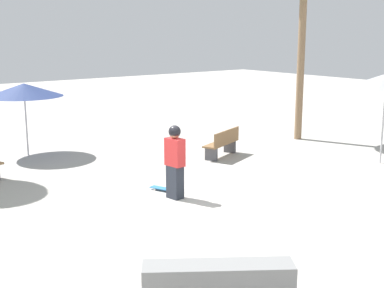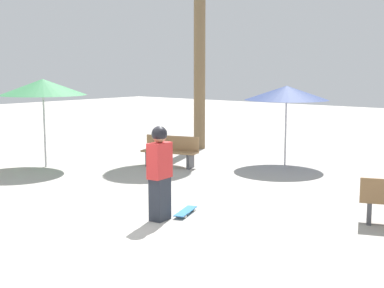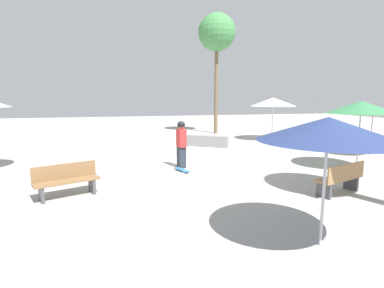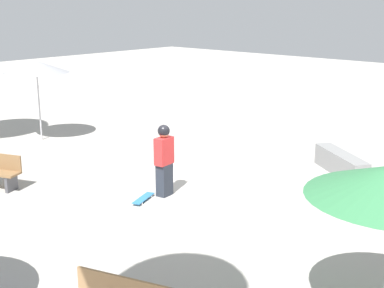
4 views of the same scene
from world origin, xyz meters
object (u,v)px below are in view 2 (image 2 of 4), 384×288
shade_umbrella_navy (287,93)px  shade_umbrella_green (43,87)px  bench_near (170,151)px  skater_main (160,170)px  skateboard (186,211)px

shade_umbrella_navy → shade_umbrella_green: bearing=42.4°
shade_umbrella_navy → bench_near: bearing=44.2°
skater_main → shade_umbrella_green: 6.47m
skater_main → bench_near: (3.43, -4.07, -0.50)m
skateboard → shade_umbrella_green: shade_umbrella_green is taller
skateboard → shade_umbrella_navy: bearing=-8.7°
skateboard → skater_main: bearing=148.5°
bench_near → shade_umbrella_navy: bearing=-153.9°
skater_main → shade_umbrella_green: (6.08, -1.79, 1.29)m
skateboard → shade_umbrella_navy: (1.21, -5.76, 1.99)m
bench_near → shade_umbrella_green: size_ratio=0.68×
shade_umbrella_green → shade_umbrella_navy: size_ratio=1.04×
skater_main → bench_near: bearing=33.6°
skateboard → shade_umbrella_green: bearing=58.5°
skater_main → shade_umbrella_navy: size_ratio=0.73×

